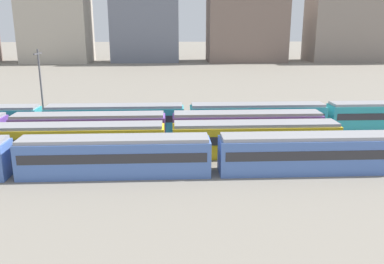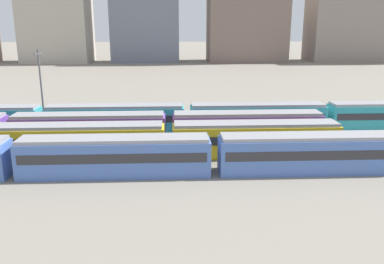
{
  "view_description": "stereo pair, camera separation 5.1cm",
  "coord_description": "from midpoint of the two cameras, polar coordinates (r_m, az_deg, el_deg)",
  "views": [
    {
      "loc": [
        26.5,
        -36.02,
        13.89
      ],
      "look_at": [
        28.67,
        7.8,
        2.04
      ],
      "focal_mm": 37.26,
      "sensor_mm": 36.0,
      "label": 1
    },
    {
      "loc": [
        26.55,
        -36.03,
        13.89
      ],
      "look_at": [
        28.67,
        7.8,
        2.04
      ],
      "focal_mm": 37.26,
      "sensor_mm": 36.0,
      "label": 2
    }
  ],
  "objects": [
    {
      "name": "train_track_3",
      "position": [
        53.03,
        -0.74,
        2.05
      ],
      "size": [
        74.7,
        3.06,
        3.75
      ],
      "color": "teal",
      "rests_on": "ground_plane"
    },
    {
      "name": "catenary_pole_1",
      "position": [
        58.16,
        -20.83,
        6.28
      ],
      "size": [
        0.24,
        3.2,
        10.77
      ],
      "color": "#4C4C51",
      "rests_on": "ground_plane"
    },
    {
      "name": "train_track_2",
      "position": [
        48.97,
        -14.47,
        0.46
      ],
      "size": [
        55.8,
        3.06,
        3.75
      ],
      "color": "#6B429E",
      "rests_on": "ground_plane"
    },
    {
      "name": "train_track_0",
      "position": [
        38.17,
        3.22,
        -3.21
      ],
      "size": [
        74.7,
        3.06,
        3.75
      ],
      "color": "#4C70BC",
      "rests_on": "ground_plane"
    },
    {
      "name": "train_track_1",
      "position": [
        44.07,
        -15.8,
        -1.25
      ],
      "size": [
        55.8,
        3.06,
        3.75
      ],
      "color": "yellow",
      "rests_on": "ground_plane"
    },
    {
      "name": "distant_building_4",
      "position": [
        170.85,
        21.33,
        14.19
      ],
      "size": [
        29.76,
        16.25,
        28.18
      ],
      "primitive_type": "cube",
      "color": "gray",
      "rests_on": "ground_plane"
    }
  ]
}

